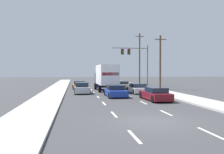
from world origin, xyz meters
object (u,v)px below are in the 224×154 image
at_px(car_orange, 79,85).
at_px(utility_pole_mid, 160,61).
at_px(car_silver, 82,88).
at_px(car_blue, 115,91).
at_px(traffic_signal_mast, 133,56).
at_px(box_truck, 106,76).
at_px(car_white, 138,89).
at_px(car_maroon, 155,94).
at_px(utility_pole_far, 140,58).
at_px(car_tan, 122,85).

relative_size(car_orange, utility_pole_mid, 0.52).
relative_size(car_silver, car_blue, 1.02).
height_order(car_blue, traffic_signal_mast, traffic_signal_mast).
xyz_separation_m(car_orange, box_truck, (3.52, -4.56, 1.45)).
height_order(box_truck, car_blue, box_truck).
distance_m(car_silver, car_blue, 5.55).
relative_size(car_silver, car_white, 1.00).
relative_size(car_blue, utility_pole_mid, 0.53).
bearing_deg(box_truck, car_white, -46.85).
relative_size(car_white, traffic_signal_mast, 0.60).
height_order(car_blue, utility_pole_mid, utility_pole_mid).
distance_m(car_blue, car_maroon, 4.82).
bearing_deg(car_maroon, utility_pole_far, 77.30).
distance_m(box_truck, car_maroon, 11.47).
xyz_separation_m(box_truck, car_blue, (0.05, -7.23, -1.43)).
xyz_separation_m(box_truck, traffic_signal_mast, (6.01, 8.36, 3.36)).
height_order(traffic_signal_mast, utility_pole_mid, utility_pole_mid).
height_order(car_silver, car_tan, car_silver).
relative_size(traffic_signal_mast, utility_pole_far, 0.70).
bearing_deg(car_blue, car_maroon, -50.08).
relative_size(car_tan, utility_pole_mid, 0.56).
bearing_deg(utility_pole_far, car_tan, -118.25).
bearing_deg(car_blue, car_tan, 74.93).
bearing_deg(car_white, car_tan, 92.89).
height_order(car_white, utility_pole_mid, utility_pole_mid).
bearing_deg(car_tan, car_white, -87.11).
bearing_deg(car_silver, car_orange, 91.26).
bearing_deg(traffic_signal_mast, car_orange, -158.25).
distance_m(car_blue, utility_pole_mid, 13.12).
bearing_deg(box_truck, car_tan, 52.26).
relative_size(car_orange, car_white, 0.97).
bearing_deg(traffic_signal_mast, car_silver, -129.87).
distance_m(car_silver, box_truck, 4.62).
relative_size(box_truck, utility_pole_far, 0.75).
distance_m(box_truck, car_blue, 7.37).
distance_m(box_truck, car_tan, 5.22).
bearing_deg(car_maroon, car_silver, 128.81).
xyz_separation_m(car_orange, utility_pole_far, (12.51, 10.43, 4.80)).
bearing_deg(car_tan, car_blue, -105.07).
height_order(car_white, car_maroon, car_maroon).
height_order(car_maroon, traffic_signal_mast, traffic_signal_mast).
bearing_deg(car_white, car_maroon, -92.38).
bearing_deg(car_tan, car_orange, 174.75).
bearing_deg(utility_pole_far, box_truck, -120.95).
height_order(box_truck, car_white, box_truck).
distance_m(car_silver, car_maroon, 10.37).
xyz_separation_m(car_blue, car_white, (3.40, 3.56, -0.02)).
relative_size(car_white, utility_pole_mid, 0.54).
height_order(car_blue, car_tan, car_blue).
bearing_deg(car_orange, box_truck, -52.35).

